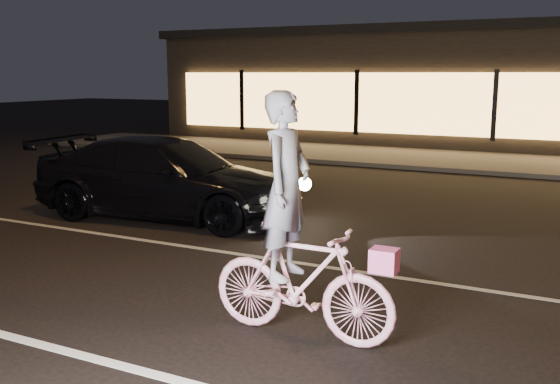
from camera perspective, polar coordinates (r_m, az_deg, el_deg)
The scene contains 6 objects.
ground at distance 6.65m, azimuth 0.20°, elevation -11.96°, with size 90.00×90.00×0.00m, color black.
lane_stripe_far at distance 8.38m, azimuth 6.32°, elevation -7.13°, with size 60.00×0.10×0.01m, color gray.
sidewalk at distance 18.86m, azimuth 18.01°, elevation 2.61°, with size 30.00×4.00×0.12m, color #383533.
storefront at distance 24.62m, azimuth 20.44°, elevation 9.13°, with size 25.40×8.42×4.20m.
cyclist at distance 6.08m, azimuth 1.60°, elevation -5.58°, with size 1.92×0.66×2.42m.
sedan at distance 11.37m, azimuth -10.23°, elevation 1.24°, with size 5.12×2.47×1.44m.
Camera 1 is at (2.72, -5.50, 2.57)m, focal length 40.00 mm.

